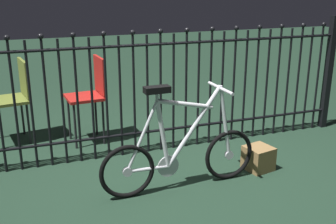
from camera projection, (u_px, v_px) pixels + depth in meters
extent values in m
plane|color=#1C3223|center=(178.00, 178.00, 3.57)|extent=(20.00, 20.00, 0.00)
cylinder|color=black|center=(15.00, 108.00, 3.55)|extent=(0.02, 0.02, 1.17)
sphere|color=black|center=(7.00, 38.00, 3.36)|extent=(0.05, 0.05, 0.05)
cylinder|color=black|center=(31.00, 107.00, 3.59)|extent=(0.02, 0.02, 1.17)
cylinder|color=black|center=(47.00, 105.00, 3.64)|extent=(0.02, 0.02, 1.17)
sphere|color=black|center=(41.00, 36.00, 3.45)|extent=(0.05, 0.05, 0.05)
cylinder|color=black|center=(63.00, 104.00, 3.68)|extent=(0.02, 0.02, 1.17)
cylinder|color=black|center=(78.00, 102.00, 3.72)|extent=(0.02, 0.02, 1.17)
sphere|color=black|center=(73.00, 35.00, 3.54)|extent=(0.05, 0.05, 0.05)
cylinder|color=black|center=(92.00, 101.00, 3.77)|extent=(0.02, 0.02, 1.17)
cylinder|color=black|center=(107.00, 100.00, 3.81)|extent=(0.02, 0.02, 1.17)
sphere|color=black|center=(103.00, 34.00, 3.63)|extent=(0.05, 0.05, 0.05)
cylinder|color=black|center=(121.00, 98.00, 3.86)|extent=(0.02, 0.02, 1.17)
cylinder|color=black|center=(134.00, 97.00, 3.90)|extent=(0.02, 0.02, 1.17)
sphere|color=black|center=(133.00, 32.00, 3.71)|extent=(0.05, 0.05, 0.05)
cylinder|color=black|center=(148.00, 96.00, 3.94)|extent=(0.02, 0.02, 1.17)
cylinder|color=black|center=(161.00, 94.00, 3.99)|extent=(0.02, 0.02, 1.17)
sphere|color=black|center=(160.00, 31.00, 3.80)|extent=(0.05, 0.05, 0.05)
cylinder|color=black|center=(174.00, 93.00, 4.03)|extent=(0.02, 0.02, 1.17)
cylinder|color=black|center=(186.00, 92.00, 4.08)|extent=(0.02, 0.02, 1.17)
sphere|color=black|center=(187.00, 30.00, 3.89)|extent=(0.05, 0.05, 0.05)
cylinder|color=black|center=(198.00, 91.00, 4.12)|extent=(0.02, 0.02, 1.17)
cylinder|color=black|center=(210.00, 90.00, 4.17)|extent=(0.02, 0.02, 1.17)
sphere|color=black|center=(212.00, 29.00, 3.98)|extent=(0.05, 0.05, 0.05)
cylinder|color=black|center=(222.00, 88.00, 4.21)|extent=(0.02, 0.02, 1.17)
cylinder|color=black|center=(233.00, 87.00, 4.25)|extent=(0.02, 0.02, 1.17)
sphere|color=black|center=(236.00, 28.00, 4.07)|extent=(0.05, 0.05, 0.05)
cylinder|color=black|center=(245.00, 86.00, 4.30)|extent=(0.02, 0.02, 1.17)
cylinder|color=black|center=(256.00, 85.00, 4.34)|extent=(0.02, 0.02, 1.17)
sphere|color=black|center=(260.00, 27.00, 4.16)|extent=(0.05, 0.05, 0.05)
cylinder|color=black|center=(267.00, 84.00, 4.39)|extent=(0.02, 0.02, 1.17)
cylinder|color=black|center=(277.00, 83.00, 4.43)|extent=(0.02, 0.02, 1.17)
sphere|color=black|center=(282.00, 26.00, 4.24)|extent=(0.05, 0.05, 0.05)
cylinder|color=black|center=(288.00, 82.00, 4.48)|extent=(0.02, 0.02, 1.17)
cylinder|color=black|center=(298.00, 81.00, 4.52)|extent=(0.02, 0.02, 1.17)
sphere|color=black|center=(303.00, 25.00, 4.33)|extent=(0.05, 0.05, 0.05)
cylinder|color=black|center=(308.00, 80.00, 4.56)|extent=(0.02, 0.02, 1.17)
cylinder|color=black|center=(317.00, 79.00, 4.61)|extent=(0.02, 0.02, 1.17)
sphere|color=black|center=(324.00, 24.00, 4.42)|extent=(0.05, 0.05, 0.05)
cylinder|color=black|center=(155.00, 131.00, 4.08)|extent=(4.18, 0.03, 0.03)
cylinder|color=black|center=(154.00, 44.00, 3.82)|extent=(4.18, 0.03, 0.03)
cube|color=black|center=(328.00, 73.00, 4.64)|extent=(0.07, 0.07, 1.29)
torus|color=black|center=(127.00, 172.00, 3.17)|extent=(0.45, 0.04, 0.45)
cylinder|color=silver|center=(127.00, 172.00, 3.17)|extent=(0.07, 0.03, 0.07)
torus|color=black|center=(229.00, 155.00, 3.48)|extent=(0.45, 0.04, 0.45)
cylinder|color=silver|center=(229.00, 155.00, 3.48)|extent=(0.07, 0.03, 0.07)
cylinder|color=silver|center=(194.00, 126.00, 3.28)|extent=(0.48, 0.04, 0.65)
cylinder|color=silver|center=(185.00, 104.00, 3.19)|extent=(0.48, 0.04, 0.14)
cylinder|color=silver|center=(163.00, 135.00, 3.19)|extent=(0.13, 0.04, 0.57)
cylinder|color=silver|center=(148.00, 169.00, 3.23)|extent=(0.34, 0.03, 0.04)
cylinder|color=silver|center=(142.00, 137.00, 3.13)|extent=(0.28, 0.03, 0.56)
cylinder|color=silver|center=(225.00, 121.00, 3.37)|extent=(0.14, 0.03, 0.63)
cylinder|color=silver|center=(221.00, 87.00, 3.26)|extent=(0.03, 0.03, 0.02)
cylinder|color=silver|center=(220.00, 88.00, 3.26)|extent=(0.03, 0.40, 0.03)
cylinder|color=silver|center=(157.00, 97.00, 3.08)|extent=(0.03, 0.03, 0.07)
cube|color=black|center=(157.00, 90.00, 3.07)|extent=(0.20, 0.09, 0.05)
cylinder|color=silver|center=(168.00, 166.00, 3.30)|extent=(0.18, 0.02, 0.18)
cylinder|color=black|center=(75.00, 127.00, 4.12)|extent=(0.02, 0.02, 0.48)
cylinder|color=black|center=(69.00, 118.00, 4.38)|extent=(0.02, 0.02, 0.48)
cylinder|color=black|center=(103.00, 122.00, 4.24)|extent=(0.02, 0.02, 0.48)
cylinder|color=black|center=(96.00, 114.00, 4.50)|extent=(0.02, 0.02, 0.48)
cube|color=#A51E19|center=(85.00, 97.00, 4.23)|extent=(0.40, 0.40, 0.03)
cube|color=#A51E19|center=(100.00, 75.00, 4.24)|extent=(0.06, 0.35, 0.38)
cylinder|color=black|center=(29.00, 124.00, 4.25)|extent=(0.02, 0.02, 0.44)
cylinder|color=black|center=(22.00, 115.00, 4.52)|extent=(0.02, 0.02, 0.44)
cube|color=olive|center=(7.00, 100.00, 4.24)|extent=(0.48, 0.48, 0.03)
cube|color=olive|center=(24.00, 78.00, 4.26)|extent=(0.09, 0.39, 0.38)
cube|color=olive|center=(258.00, 158.00, 3.70)|extent=(0.27, 0.27, 0.22)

